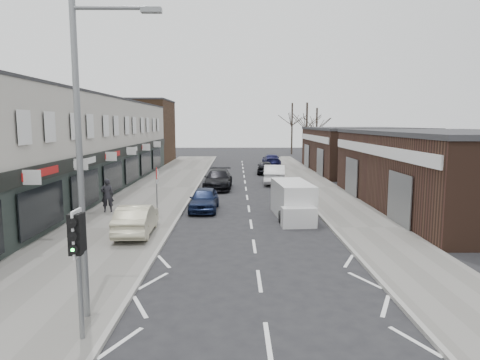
{
  "coord_description": "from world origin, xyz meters",
  "views": [
    {
      "loc": [
        -0.75,
        -11.56,
        5.17
      ],
      "look_at": [
        -0.59,
        7.74,
        2.6
      ],
      "focal_mm": 32.0,
      "sensor_mm": 36.0,
      "label": 1
    }
  ],
  "objects_px": {
    "pedestrian": "(107,195)",
    "parked_car_right_a": "(274,174)",
    "traffic_light": "(77,244)",
    "warning_sign": "(157,177)",
    "parked_car_right_b": "(265,167)",
    "parked_car_left_a": "(204,199)",
    "street_lamp": "(86,145)",
    "white_van": "(293,201)",
    "parked_car_left_b": "(218,179)",
    "sedan_on_pavement": "(136,219)",
    "parked_car_right_c": "(271,160)"
  },
  "relations": [
    {
      "from": "parked_car_left_a",
      "to": "traffic_light",
      "type": "bearing_deg",
      "value": -95.05
    },
    {
      "from": "pedestrian",
      "to": "parked_car_left_b",
      "type": "relative_size",
      "value": 0.37
    },
    {
      "from": "pedestrian",
      "to": "street_lamp",
      "type": "bearing_deg",
      "value": 89.17
    },
    {
      "from": "warning_sign",
      "to": "parked_car_right_a",
      "type": "distance_m",
      "value": 15.1
    },
    {
      "from": "parked_car_right_c",
      "to": "parked_car_right_a",
      "type": "bearing_deg",
      "value": 86.18
    },
    {
      "from": "white_van",
      "to": "sedan_on_pavement",
      "type": "distance_m",
      "value": 8.65
    },
    {
      "from": "traffic_light",
      "to": "pedestrian",
      "type": "bearing_deg",
      "value": 104.37
    },
    {
      "from": "street_lamp",
      "to": "warning_sign",
      "type": "xyz_separation_m",
      "value": [
        -0.63,
        12.8,
        -2.42
      ]
    },
    {
      "from": "white_van",
      "to": "parked_car_right_b",
      "type": "distance_m",
      "value": 20.49
    },
    {
      "from": "traffic_light",
      "to": "parked_car_right_c",
      "type": "xyz_separation_m",
      "value": [
        7.9,
        42.25,
        -1.69
      ]
    },
    {
      "from": "parked_car_left_a",
      "to": "parked_car_right_a",
      "type": "relative_size",
      "value": 0.81
    },
    {
      "from": "warning_sign",
      "to": "parked_car_right_b",
      "type": "relative_size",
      "value": 0.68
    },
    {
      "from": "street_lamp",
      "to": "parked_car_right_b",
      "type": "bearing_deg",
      "value": 78.44
    },
    {
      "from": "street_lamp",
      "to": "parked_car_left_b",
      "type": "distance_m",
      "value": 23.21
    },
    {
      "from": "street_lamp",
      "to": "white_van",
      "type": "distance_m",
      "value": 14.65
    },
    {
      "from": "traffic_light",
      "to": "parked_car_left_b",
      "type": "xyz_separation_m",
      "value": [
        2.2,
        23.98,
        -1.66
      ]
    },
    {
      "from": "warning_sign",
      "to": "white_van",
      "type": "relative_size",
      "value": 0.53
    },
    {
      "from": "parked_car_left_a",
      "to": "parked_car_right_c",
      "type": "relative_size",
      "value": 0.8
    },
    {
      "from": "sedan_on_pavement",
      "to": "parked_car_right_b",
      "type": "xyz_separation_m",
      "value": [
        7.54,
        24.44,
        -0.13
      ]
    },
    {
      "from": "street_lamp",
      "to": "pedestrian",
      "type": "height_order",
      "value": "street_lamp"
    },
    {
      "from": "street_lamp",
      "to": "parked_car_right_b",
      "type": "xyz_separation_m",
      "value": [
        6.73,
        32.88,
        -3.94
      ]
    },
    {
      "from": "pedestrian",
      "to": "parked_car_left_b",
      "type": "xyz_separation_m",
      "value": [
        5.93,
        9.41,
        -0.33
      ]
    },
    {
      "from": "traffic_light",
      "to": "warning_sign",
      "type": "distance_m",
      "value": 14.04
    },
    {
      "from": "parked_car_right_a",
      "to": "white_van",
      "type": "bearing_deg",
      "value": 94.31
    },
    {
      "from": "pedestrian",
      "to": "parked_car_left_a",
      "type": "xyz_separation_m",
      "value": [
        5.46,
        0.92,
        -0.4
      ]
    },
    {
      "from": "white_van",
      "to": "parked_car_left_b",
      "type": "xyz_separation_m",
      "value": [
        -4.56,
        10.38,
        -0.16
      ]
    },
    {
      "from": "warning_sign",
      "to": "parked_car_right_c",
      "type": "distance_m",
      "value": 29.57
    },
    {
      "from": "street_lamp",
      "to": "parked_car_left_b",
      "type": "height_order",
      "value": "street_lamp"
    },
    {
      "from": "sedan_on_pavement",
      "to": "parked_car_right_c",
      "type": "relative_size",
      "value": 0.84
    },
    {
      "from": "traffic_light",
      "to": "parked_car_right_b",
      "type": "height_order",
      "value": "traffic_light"
    },
    {
      "from": "street_lamp",
      "to": "parked_car_right_a",
      "type": "relative_size",
      "value": 1.62
    },
    {
      "from": "street_lamp",
      "to": "sedan_on_pavement",
      "type": "bearing_deg",
      "value": 95.5
    },
    {
      "from": "traffic_light",
      "to": "parked_car_right_a",
      "type": "height_order",
      "value": "traffic_light"
    },
    {
      "from": "traffic_light",
      "to": "parked_car_left_a",
      "type": "bearing_deg",
      "value": 83.66
    },
    {
      "from": "traffic_light",
      "to": "parked_car_right_a",
      "type": "distance_m",
      "value": 27.87
    },
    {
      "from": "traffic_light",
      "to": "street_lamp",
      "type": "height_order",
      "value": "street_lamp"
    },
    {
      "from": "parked_car_left_b",
      "to": "parked_car_right_b",
      "type": "height_order",
      "value": "parked_car_left_b"
    },
    {
      "from": "pedestrian",
      "to": "parked_car_right_a",
      "type": "distance_m",
      "value": 16.33
    },
    {
      "from": "pedestrian",
      "to": "sedan_on_pavement",
      "type": "bearing_deg",
      "value": 103.68
    },
    {
      "from": "traffic_light",
      "to": "sedan_on_pavement",
      "type": "bearing_deg",
      "value": 95.55
    },
    {
      "from": "parked_car_left_a",
      "to": "street_lamp",
      "type": "bearing_deg",
      "value": -96.08
    },
    {
      "from": "traffic_light",
      "to": "parked_car_left_a",
      "type": "xyz_separation_m",
      "value": [
        1.72,
        15.49,
        -1.73
      ]
    },
    {
      "from": "parked_car_left_a",
      "to": "parked_car_left_b",
      "type": "bearing_deg",
      "value": 88.06
    },
    {
      "from": "parked_car_left_a",
      "to": "parked_car_right_b",
      "type": "distance_m",
      "value": 19.23
    },
    {
      "from": "street_lamp",
      "to": "pedestrian",
      "type": "relative_size",
      "value": 4.15
    },
    {
      "from": "street_lamp",
      "to": "warning_sign",
      "type": "height_order",
      "value": "street_lamp"
    },
    {
      "from": "warning_sign",
      "to": "parked_car_right_b",
      "type": "height_order",
      "value": "warning_sign"
    },
    {
      "from": "traffic_light",
      "to": "white_van",
      "type": "xyz_separation_m",
      "value": [
        6.76,
        13.6,
        -1.5
      ]
    },
    {
      "from": "white_van",
      "to": "parked_car_left_a",
      "type": "relative_size",
      "value": 1.28
    },
    {
      "from": "parked_car_right_a",
      "to": "street_lamp",
      "type": "bearing_deg",
      "value": 79.67
    }
  ]
}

